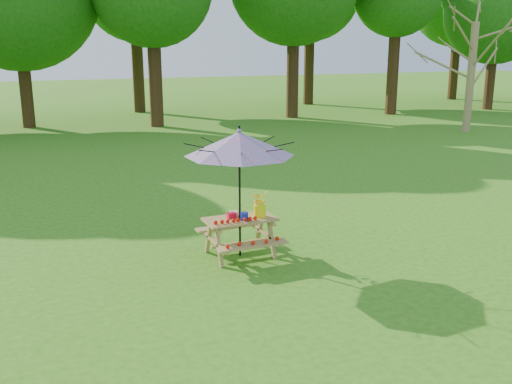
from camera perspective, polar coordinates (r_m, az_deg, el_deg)
name	(u,v)px	position (r m, az deg, el deg)	size (l,w,h in m)	color
picnic_table	(240,237)	(9.81, -1.60, -4.56)	(1.20, 1.32, 0.67)	olive
patio_umbrella	(239,144)	(9.41, -1.68, 4.82)	(2.36, 2.36, 2.25)	black
produce_bins	(238,215)	(9.69, -1.86, -2.34)	(0.30, 0.45, 0.13)	red
tomatoes_row	(236,220)	(9.48, -2.05, -2.84)	(0.77, 0.13, 0.07)	red
flower_bucket	(260,203)	(9.73, 0.39, -1.07)	(0.36, 0.34, 0.47)	#FEF40D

